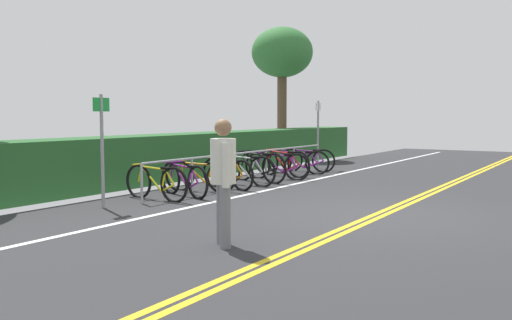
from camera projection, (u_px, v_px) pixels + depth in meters
name	position (u px, v px, depth m)	size (l,w,h in m)	color
ground_plane	(380.00, 216.00, 9.30)	(36.04, 10.52, 0.05)	#2B2B2D
centre_line_yellow_inner	(384.00, 215.00, 9.26)	(32.44, 0.10, 0.00)	gold
centre_line_yellow_outer	(375.00, 214.00, 9.34)	(32.44, 0.10, 0.00)	gold
bike_lane_stripe_white	(225.00, 199.00, 10.97)	(32.44, 0.12, 0.00)	white
bike_rack	(250.00, 159.00, 13.54)	(7.47, 0.05, 0.77)	#9EA0A5
bicycle_0	(156.00, 182.00, 10.92)	(0.46, 1.67, 0.72)	black
bicycle_1	(184.00, 180.00, 11.42)	(0.62, 1.63, 0.71)	black
bicycle_2	(201.00, 176.00, 12.14)	(0.60, 1.58, 0.70)	black
bicycle_3	(228.00, 173.00, 12.60)	(0.51, 1.64, 0.73)	black
bicycle_4	(245.00, 170.00, 13.19)	(0.46, 1.72, 0.76)	black
bicycle_5	(258.00, 167.00, 13.85)	(0.48, 1.81, 0.79)	black
bicycle_6	(277.00, 166.00, 14.40)	(0.47, 1.77, 0.73)	black
bicycle_7	(283.00, 163.00, 15.11)	(0.46, 1.76, 0.75)	black
bicycle_8	(298.00, 162.00, 15.68)	(0.66, 1.67, 0.71)	black
bicycle_9	(307.00, 160.00, 16.36)	(0.55, 1.61, 0.71)	black
pedestrian	(223.00, 174.00, 7.03)	(0.38, 0.37, 1.60)	slate
sign_post_near	(102.00, 139.00, 9.87)	(0.36, 0.06, 2.01)	gray
sign_post_far	(318.00, 128.00, 17.12)	(0.36, 0.06, 2.07)	gray
hedge_backdrop	(213.00, 152.00, 15.98)	(16.42, 1.19, 1.15)	#235626
tree_mid	(282.00, 55.00, 21.23)	(2.31, 2.31, 4.93)	brown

